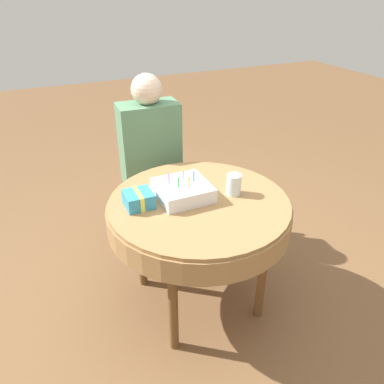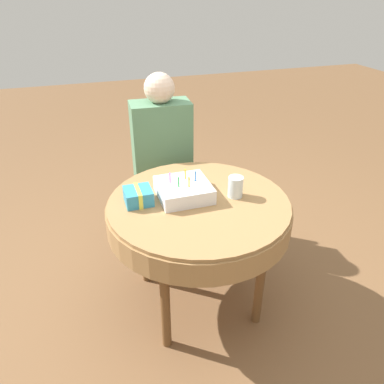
% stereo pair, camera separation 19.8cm
% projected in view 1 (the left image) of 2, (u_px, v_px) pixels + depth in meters
% --- Properties ---
extents(ground_plane, '(12.00, 12.00, 0.00)m').
position_uv_depth(ground_plane, '(198.00, 297.00, 2.35)').
color(ground_plane, brown).
extents(dining_table, '(0.99, 0.99, 0.71)m').
position_uv_depth(dining_table, '(199.00, 214.00, 2.04)').
color(dining_table, '#9E7547').
rests_on(dining_table, ground_plane).
extents(chair, '(0.39, 0.39, 0.98)m').
position_uv_depth(chair, '(149.00, 171.00, 2.74)').
color(chair, brown).
rests_on(chair, ground_plane).
extents(person, '(0.41, 0.33, 1.23)m').
position_uv_depth(person, '(151.00, 147.00, 2.56)').
color(person, beige).
rests_on(person, ground_plane).
extents(birthday_cake, '(0.27, 0.27, 0.14)m').
position_uv_depth(birthday_cake, '(183.00, 190.00, 2.01)').
color(birthday_cake, white).
rests_on(birthday_cake, dining_table).
extents(drinking_glass, '(0.08, 0.08, 0.12)m').
position_uv_depth(drinking_glass, '(234.00, 184.00, 2.04)').
color(drinking_glass, silver).
rests_on(drinking_glass, dining_table).
extents(gift_box, '(0.14, 0.15, 0.08)m').
position_uv_depth(gift_box, '(139.00, 199.00, 1.94)').
color(gift_box, teal).
rests_on(gift_box, dining_table).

